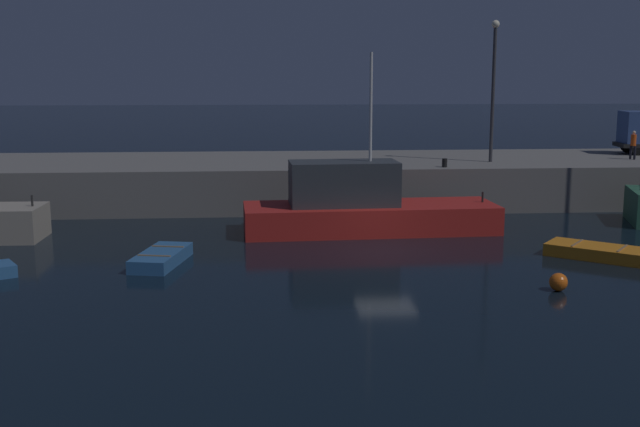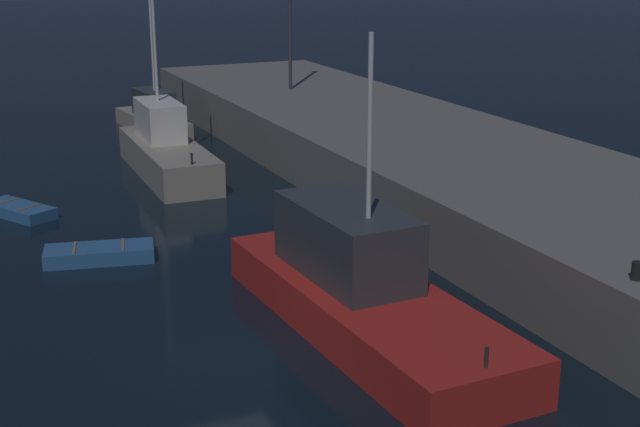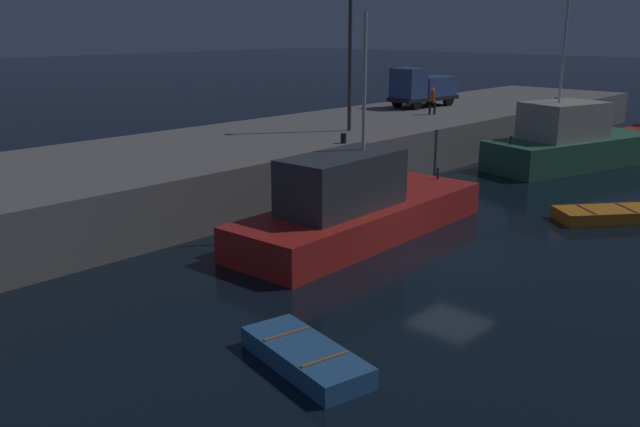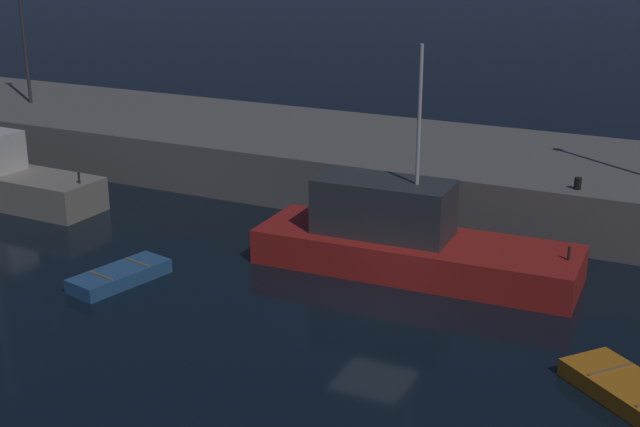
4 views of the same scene
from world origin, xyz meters
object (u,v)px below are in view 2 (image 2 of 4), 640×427
dinghy_orange_near (18,210)px  rowboat_white_mid (99,254)px  fishing_boat_blue (361,289)px  fishing_boat_orange (166,150)px  bollard_central (637,271)px  fishing_trawler_red (153,116)px

dinghy_orange_near → rowboat_white_mid: (6.74, 1.93, 0.03)m
fishing_boat_blue → dinghy_orange_near: (-15.41, -7.65, -0.94)m
fishing_boat_orange → bollard_central: bearing=12.6°
rowboat_white_mid → bollard_central: size_ratio=8.34×
dinghy_orange_near → bollard_central: (20.52, 12.79, 2.42)m
fishing_trawler_red → bollard_central: (34.89, 3.68, 1.73)m
fishing_trawler_red → dinghy_orange_near: size_ratio=2.26×
fishing_trawler_red → fishing_boat_blue: 29.82m
rowboat_white_mid → fishing_trawler_red: bearing=161.2°
dinghy_orange_near → fishing_boat_blue: bearing=26.4°
fishing_trawler_red → fishing_boat_blue: (29.79, -1.47, 0.24)m
fishing_trawler_red → bollard_central: 35.13m
bollard_central → fishing_boat_orange: bearing=-167.4°
fishing_boat_blue → fishing_boat_orange: size_ratio=1.12×
fishing_boat_blue → dinghy_orange_near: bearing=-153.6°
fishing_boat_blue → rowboat_white_mid: fishing_boat_blue is taller
fishing_trawler_red → bollard_central: size_ratio=17.03×
dinghy_orange_near → fishing_trawler_red: bearing=147.6°
fishing_trawler_red → fishing_boat_orange: bearing=-10.6°
fishing_boat_blue → rowboat_white_mid: (-8.67, -5.72, -0.91)m
fishing_boat_orange → rowboat_white_mid: size_ratio=2.74×
fishing_boat_blue → bollard_central: 7.40m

